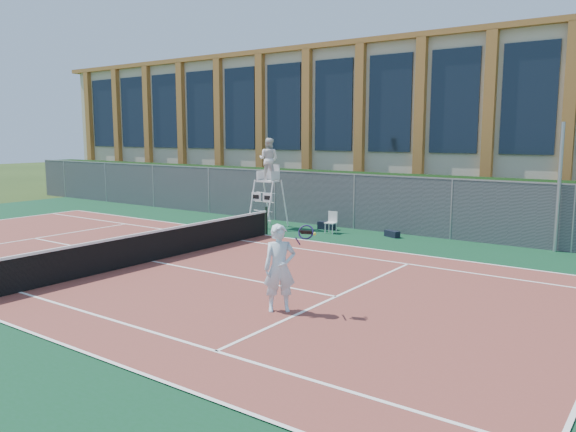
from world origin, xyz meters
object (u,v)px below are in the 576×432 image
Objects in this scene: umpire_chair at (269,162)px; tennis_player at (280,268)px; plastic_chair at (332,220)px; steel_pole at (559,188)px.

umpire_chair is 1.96× the size of tennis_player.
steel_pole is at bearing 9.33° from plastic_chair.
umpire_chair reaches higher than tennis_player.
umpire_chair is (-10.52, -1.65, 0.61)m from steel_pole.
plastic_chair is 0.44× the size of tennis_player.
steel_pole is 8.01m from plastic_chair.
steel_pole is 10.98m from tennis_player.
plastic_chair is at bearing 7.76° from umpire_chair.
plastic_chair is (2.78, 0.38, -2.21)m from umpire_chair.
umpire_chair is 4.43× the size of plastic_chair.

